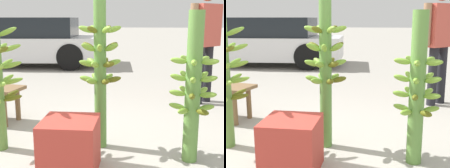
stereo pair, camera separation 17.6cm
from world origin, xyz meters
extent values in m
plane|color=#9E998E|center=(0.00, 0.00, 0.00)|extent=(80.00, 80.00, 0.00)
ellipsoid|color=#75A333|center=(-0.73, 0.19, 1.11)|extent=(0.20, 0.08, 0.11)
ellipsoid|color=#75A333|center=(-0.78, 0.33, 1.11)|extent=(0.16, 0.17, 0.11)
ellipsoid|color=#75A333|center=(-0.74, 0.28, 0.96)|extent=(0.19, 0.12, 0.10)
ellipsoid|color=#75A333|center=(-0.86, 0.36, 0.96)|extent=(0.06, 0.20, 0.10)
ellipsoid|color=#545914|center=(-0.75, 0.13, 0.96)|extent=(0.18, 0.15, 0.10)
ellipsoid|color=#75A333|center=(-0.78, 0.11, 0.81)|extent=(0.16, 0.17, 0.09)
ellipsoid|color=#75A333|center=(-0.73, 0.25, 0.81)|extent=(0.20, 0.08, 0.09)
ellipsoid|color=#75A333|center=(-0.83, 0.36, 0.81)|extent=(0.10, 0.20, 0.09)
ellipsoid|color=#75A333|center=(-0.77, 0.11, 0.66)|extent=(0.16, 0.17, 0.09)
ellipsoid|color=#75A333|center=(-0.73, 0.25, 0.66)|extent=(0.20, 0.09, 0.09)
ellipsoid|color=#75A333|center=(-0.83, 0.36, 0.66)|extent=(0.10, 0.20, 0.09)
ellipsoid|color=#545914|center=(-0.73, 0.21, 0.50)|extent=(0.19, 0.05, 0.09)
ellipsoid|color=#545914|center=(-0.80, 0.34, 0.50)|extent=(0.14, 0.19, 0.09)
cylinder|color=#5B8C3D|center=(0.07, 0.36, 0.81)|extent=(0.11, 0.11, 1.62)
ellipsoid|color=#75A333|center=(0.00, 0.46, 1.13)|extent=(0.13, 0.16, 0.09)
ellipsoid|color=#75A333|center=(-0.05, 0.35, 1.13)|extent=(0.16, 0.06, 0.09)
ellipsoid|color=#545914|center=(0.02, 0.25, 1.13)|extent=(0.11, 0.16, 0.09)
ellipsoid|color=#75A333|center=(0.14, 0.26, 1.13)|extent=(0.13, 0.16, 0.09)
ellipsoid|color=#75A333|center=(0.19, 0.37, 1.13)|extent=(0.16, 0.06, 0.09)
ellipsoid|color=#545914|center=(0.12, 0.47, 1.13)|extent=(0.11, 0.16, 0.09)
ellipsoid|color=#545914|center=(0.17, 0.43, 0.97)|extent=(0.16, 0.13, 0.11)
ellipsoid|color=#545914|center=(0.06, 0.48, 0.97)|extent=(0.07, 0.16, 0.11)
ellipsoid|color=#545914|center=(-0.04, 0.41, 0.97)|extent=(0.16, 0.11, 0.11)
ellipsoid|color=#75A333|center=(-0.03, 0.29, 0.97)|extent=(0.16, 0.13, 0.11)
ellipsoid|color=#75A333|center=(0.08, 0.24, 0.97)|extent=(0.07, 0.16, 0.11)
ellipsoid|color=#75A333|center=(0.18, 0.31, 0.97)|extent=(0.16, 0.11, 0.11)
ellipsoid|color=#75A333|center=(0.19, 0.40, 0.82)|extent=(0.16, 0.09, 0.09)
ellipsoid|color=#545914|center=(0.10, 0.48, 0.82)|extent=(0.09, 0.16, 0.09)
ellipsoid|color=#75A333|center=(-0.02, 0.45, 0.82)|extent=(0.15, 0.14, 0.09)
ellipsoid|color=#75A333|center=(-0.05, 0.33, 0.82)|extent=(0.16, 0.09, 0.09)
ellipsoid|color=#75A333|center=(0.04, 0.24, 0.82)|extent=(0.09, 0.16, 0.09)
ellipsoid|color=#545914|center=(0.16, 0.28, 0.82)|extent=(0.15, 0.14, 0.09)
ellipsoid|color=#75A333|center=(0.01, 0.47, 0.67)|extent=(0.12, 0.16, 0.09)
ellipsoid|color=#75A333|center=(-0.06, 0.36, 0.67)|extent=(0.16, 0.05, 0.09)
ellipsoid|color=#75A333|center=(0.01, 0.26, 0.67)|extent=(0.12, 0.16, 0.09)
ellipsoid|color=#545914|center=(0.13, 0.26, 0.67)|extent=(0.12, 0.16, 0.09)
ellipsoid|color=#545914|center=(0.19, 0.36, 0.67)|extent=(0.16, 0.05, 0.09)
ellipsoid|color=#75A333|center=(0.13, 0.47, 0.67)|extent=(0.12, 0.16, 0.09)
cylinder|color=#5B8C3D|center=(0.88, 0.12, 0.65)|extent=(0.13, 0.13, 1.29)
ellipsoid|color=#75A333|center=(0.83, 0.24, 0.88)|extent=(0.11, 0.15, 0.07)
ellipsoid|color=#75A333|center=(0.75, 0.11, 0.88)|extent=(0.15, 0.07, 0.07)
ellipsoid|color=#75A333|center=(0.86, 0.00, 0.88)|extent=(0.07, 0.15, 0.07)
ellipsoid|color=#75A333|center=(1.00, 0.06, 0.88)|extent=(0.15, 0.11, 0.07)
ellipsoid|color=#75A333|center=(0.98, 0.21, 0.88)|extent=(0.14, 0.14, 0.07)
ellipsoid|color=#75A333|center=(0.83, 0.24, 0.74)|extent=(0.11, 0.16, 0.09)
ellipsoid|color=#75A333|center=(0.75, 0.11, 0.74)|extent=(0.15, 0.07, 0.09)
ellipsoid|color=#75A333|center=(0.86, 0.00, 0.74)|extent=(0.08, 0.16, 0.09)
ellipsoid|color=#75A333|center=(1.00, 0.06, 0.74)|extent=(0.15, 0.11, 0.09)
ellipsoid|color=#75A333|center=(0.98, 0.21, 0.74)|extent=(0.14, 0.14, 0.09)
ellipsoid|color=#75A333|center=(0.98, 0.21, 0.61)|extent=(0.14, 0.14, 0.07)
ellipsoid|color=#75A333|center=(0.83, 0.24, 0.61)|extent=(0.11, 0.16, 0.07)
ellipsoid|color=#75A333|center=(0.75, 0.11, 0.61)|extent=(0.15, 0.07, 0.07)
ellipsoid|color=#545914|center=(0.86, 0.00, 0.61)|extent=(0.08, 0.15, 0.07)
ellipsoid|color=#75A333|center=(1.00, 0.06, 0.61)|extent=(0.15, 0.11, 0.07)
ellipsoid|color=#545914|center=(0.89, 0.26, 0.48)|extent=(0.06, 0.15, 0.07)
ellipsoid|color=#75A333|center=(0.76, 0.18, 0.48)|extent=(0.15, 0.10, 0.07)
ellipsoid|color=#75A333|center=(0.80, 0.03, 0.48)|extent=(0.13, 0.14, 0.07)
ellipsoid|color=#545914|center=(0.95, 0.01, 0.48)|extent=(0.12, 0.15, 0.07)
ellipsoid|color=#75A333|center=(1.01, 0.15, 0.48)|extent=(0.15, 0.08, 0.07)
cylinder|color=black|center=(1.29, 2.03, 0.42)|extent=(0.18, 0.18, 0.83)
cylinder|color=black|center=(1.44, 2.17, 0.42)|extent=(0.18, 0.18, 0.83)
cube|color=#BF4C3F|center=(1.37, 2.10, 1.13)|extent=(0.47, 0.46, 0.59)
cylinder|color=#936B4C|center=(1.16, 1.91, 1.14)|extent=(0.15, 0.15, 0.56)
cylinder|color=#936B4C|center=(1.57, 2.30, 1.14)|extent=(0.15, 0.15, 0.56)
cylinder|color=brown|center=(-1.04, 1.08, 0.19)|extent=(0.06, 0.06, 0.39)
cylinder|color=brown|center=(-1.09, 0.80, 0.19)|extent=(0.06, 0.06, 0.39)
cube|color=silver|center=(-2.52, 5.53, 0.46)|extent=(4.15, 2.09, 0.58)
cube|color=black|center=(-2.36, 5.54, 1.00)|extent=(2.33, 1.82, 0.49)
cylinder|color=black|center=(-1.21, 4.80, 0.32)|extent=(0.65, 0.25, 0.64)
cylinder|color=black|center=(-1.33, 6.44, 0.32)|extent=(0.65, 0.25, 0.64)
cube|color=#B2382D|center=(-0.11, -0.17, 0.22)|extent=(0.44, 0.44, 0.44)
camera|label=1|loc=(0.43, -2.48, 1.23)|focal=50.00mm
camera|label=2|loc=(0.60, -2.45, 1.23)|focal=50.00mm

